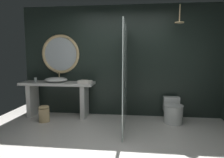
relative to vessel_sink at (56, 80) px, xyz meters
name	(u,v)px	position (x,y,z in m)	size (l,w,h in m)	color
ground_plane	(113,150)	(1.53, -1.58, -0.88)	(5.76, 5.76, 0.00)	silver
back_wall_panel	(122,61)	(1.53, 0.32, 0.42)	(4.80, 0.10, 2.60)	#1E2823
vanity_counter	(58,93)	(0.04, 0.00, -0.32)	(1.71, 0.51, 0.82)	silver
vessel_sink	(56,80)	(0.00, 0.00, 0.00)	(0.54, 0.44, 0.21)	white
tumbler_cup	(35,80)	(-0.50, -0.01, -0.01)	(0.07, 0.07, 0.10)	silver
tissue_box	(84,81)	(0.68, 0.01, -0.02)	(0.15, 0.11, 0.07)	#3D3323
round_wall_mirror	(61,54)	(0.04, 0.23, 0.60)	(0.94, 0.07, 0.94)	#D6B77F
shower_glass_panel	(125,77)	(1.65, -0.50, 0.15)	(0.02, 1.55, 2.06)	silver
rain_shower_head	(179,21)	(2.75, -0.04, 1.29)	(0.19, 0.19, 0.38)	#D6B77F
toilet	(173,111)	(2.67, -0.10, -0.64)	(0.42, 0.61, 0.51)	white
waste_bin	(44,113)	(-0.13, -0.42, -0.70)	(0.23, 0.23, 0.36)	#D6B77F
folded_hand_towel	(85,82)	(0.74, -0.16, -0.02)	(0.28, 0.18, 0.07)	silver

